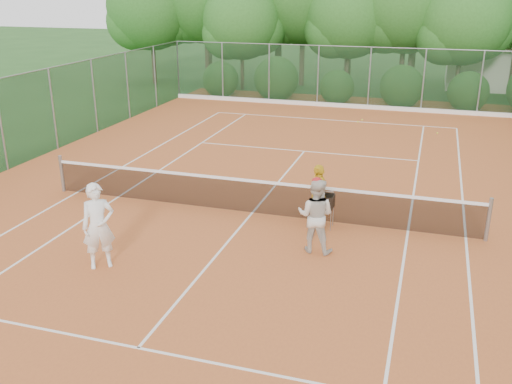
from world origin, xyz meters
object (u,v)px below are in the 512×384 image
Objects in this scene: ball_hopper at (326,202)px; player_center_grp at (316,215)px; player_yellow at (318,195)px; player_white at (98,226)px.

player_center_grp is at bearing -107.21° from ball_hopper.
player_yellow is 1.86× the size of ball_hopper.
player_white is 1.17× the size of player_yellow.
player_white is 1.06× the size of player_center_grp.
player_center_grp is (4.30, 2.16, -0.07)m from player_white.
player_white reaches higher than player_yellow.
player_yellow is at bearing 138.31° from ball_hopper.
player_white reaches higher than ball_hopper.
player_yellow is at bearing 99.08° from player_center_grp.
player_center_grp reaches higher than player_yellow.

